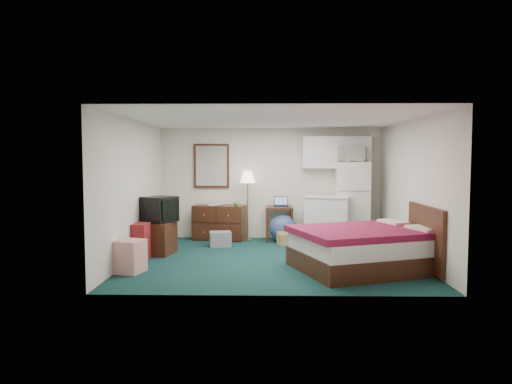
{
  "coord_description": "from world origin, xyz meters",
  "views": [
    {
      "loc": [
        -0.13,
        -8.13,
        1.78
      ],
      "look_at": [
        -0.3,
        0.34,
        1.19
      ],
      "focal_mm": 32.0,
      "sensor_mm": 36.0,
      "label": 1
    }
  ],
  "objects_px": {
    "desk": "(279,224)",
    "floor_lamp": "(248,206)",
    "suitcase": "(141,241)",
    "kitchen_counter": "(328,220)",
    "tv_stand": "(156,238)",
    "dresser": "(219,222)",
    "fridge": "(352,202)",
    "bed": "(364,249)"
  },
  "relations": [
    {
      "from": "dresser",
      "to": "fridge",
      "type": "xyz_separation_m",
      "value": [
        2.93,
        -0.1,
        0.48
      ]
    },
    {
      "from": "bed",
      "to": "tv_stand",
      "type": "xyz_separation_m",
      "value": [
        -3.68,
        1.2,
        -0.03
      ]
    },
    {
      "from": "dresser",
      "to": "floor_lamp",
      "type": "bearing_deg",
      "value": 6.51
    },
    {
      "from": "tv_stand",
      "to": "fridge",
      "type": "bearing_deg",
      "value": 29.87
    },
    {
      "from": "kitchen_counter",
      "to": "tv_stand",
      "type": "height_order",
      "value": "kitchen_counter"
    },
    {
      "from": "fridge",
      "to": "bed",
      "type": "bearing_deg",
      "value": -91.87
    },
    {
      "from": "floor_lamp",
      "to": "tv_stand",
      "type": "xyz_separation_m",
      "value": [
        -1.68,
        -1.53,
        -0.47
      ]
    },
    {
      "from": "dresser",
      "to": "tv_stand",
      "type": "relative_size",
      "value": 1.72
    },
    {
      "from": "floor_lamp",
      "to": "tv_stand",
      "type": "distance_m",
      "value": 2.32
    },
    {
      "from": "tv_stand",
      "to": "suitcase",
      "type": "distance_m",
      "value": 0.51
    },
    {
      "from": "dresser",
      "to": "suitcase",
      "type": "height_order",
      "value": "dresser"
    },
    {
      "from": "desk",
      "to": "bed",
      "type": "bearing_deg",
      "value": -64.84
    },
    {
      "from": "tv_stand",
      "to": "desk",
      "type": "bearing_deg",
      "value": 41.66
    },
    {
      "from": "dresser",
      "to": "suitcase",
      "type": "xyz_separation_m",
      "value": [
        -1.2,
        -2.06,
        -0.06
      ]
    },
    {
      "from": "kitchen_counter",
      "to": "tv_stand",
      "type": "distance_m",
      "value": 3.64
    },
    {
      "from": "floor_lamp",
      "to": "kitchen_counter",
      "type": "relative_size",
      "value": 1.57
    },
    {
      "from": "floor_lamp",
      "to": "kitchen_counter",
      "type": "height_order",
      "value": "floor_lamp"
    },
    {
      "from": "tv_stand",
      "to": "floor_lamp",
      "type": "bearing_deg",
      "value": 51.87
    },
    {
      "from": "fridge",
      "to": "suitcase",
      "type": "distance_m",
      "value": 4.61
    },
    {
      "from": "dresser",
      "to": "fridge",
      "type": "relative_size",
      "value": 0.65
    },
    {
      "from": "desk",
      "to": "kitchen_counter",
      "type": "bearing_deg",
      "value": -14.87
    },
    {
      "from": "kitchen_counter",
      "to": "fridge",
      "type": "distance_m",
      "value": 0.71
    },
    {
      "from": "desk",
      "to": "suitcase",
      "type": "bearing_deg",
      "value": -142.55
    },
    {
      "from": "dresser",
      "to": "kitchen_counter",
      "type": "bearing_deg",
      "value": 2.25
    },
    {
      "from": "desk",
      "to": "floor_lamp",
      "type": "bearing_deg",
      "value": 176.65
    },
    {
      "from": "suitcase",
      "to": "floor_lamp",
      "type": "bearing_deg",
      "value": 51.2
    },
    {
      "from": "fridge",
      "to": "kitchen_counter",
      "type": "bearing_deg",
      "value": -151.61
    },
    {
      "from": "floor_lamp",
      "to": "suitcase",
      "type": "xyz_separation_m",
      "value": [
        -1.84,
        -2.02,
        -0.45
      ]
    },
    {
      "from": "kitchen_counter",
      "to": "fridge",
      "type": "height_order",
      "value": "fridge"
    },
    {
      "from": "suitcase",
      "to": "fridge",
      "type": "bearing_deg",
      "value": 28.92
    },
    {
      "from": "tv_stand",
      "to": "kitchen_counter",
      "type": "bearing_deg",
      "value": 29.28
    },
    {
      "from": "floor_lamp",
      "to": "fridge",
      "type": "height_order",
      "value": "fridge"
    },
    {
      "from": "kitchen_counter",
      "to": "tv_stand",
      "type": "relative_size",
      "value": 1.49
    },
    {
      "from": "dresser",
      "to": "tv_stand",
      "type": "distance_m",
      "value": 1.89
    },
    {
      "from": "dresser",
      "to": "floor_lamp",
      "type": "xyz_separation_m",
      "value": [
        0.63,
        -0.04,
        0.38
      ]
    },
    {
      "from": "fridge",
      "to": "bed",
      "type": "relative_size",
      "value": 0.84
    },
    {
      "from": "tv_stand",
      "to": "suitcase",
      "type": "bearing_deg",
      "value": -98.5
    },
    {
      "from": "suitcase",
      "to": "desk",
      "type": "bearing_deg",
      "value": 41.52
    },
    {
      "from": "dresser",
      "to": "desk",
      "type": "xyz_separation_m",
      "value": [
        1.34,
        -0.08,
        -0.01
      ]
    },
    {
      "from": "bed",
      "to": "suitcase",
      "type": "relative_size",
      "value": 3.2
    },
    {
      "from": "suitcase",
      "to": "kitchen_counter",
      "type": "bearing_deg",
      "value": 29.14
    },
    {
      "from": "dresser",
      "to": "floor_lamp",
      "type": "height_order",
      "value": "floor_lamp"
    }
  ]
}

